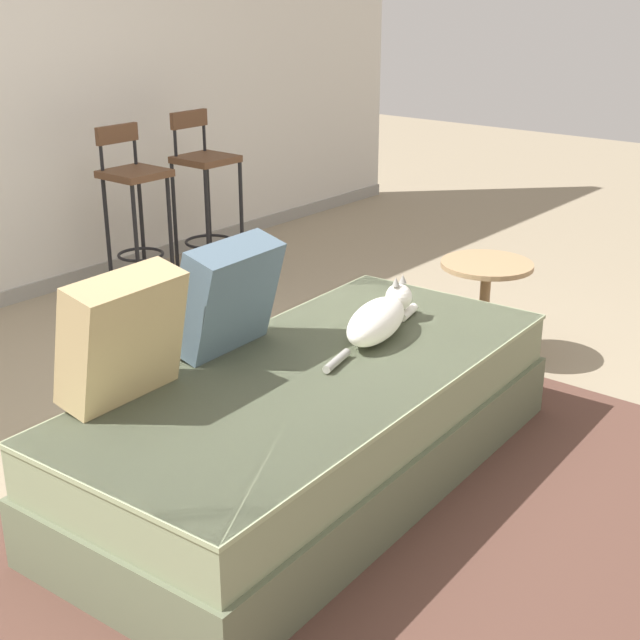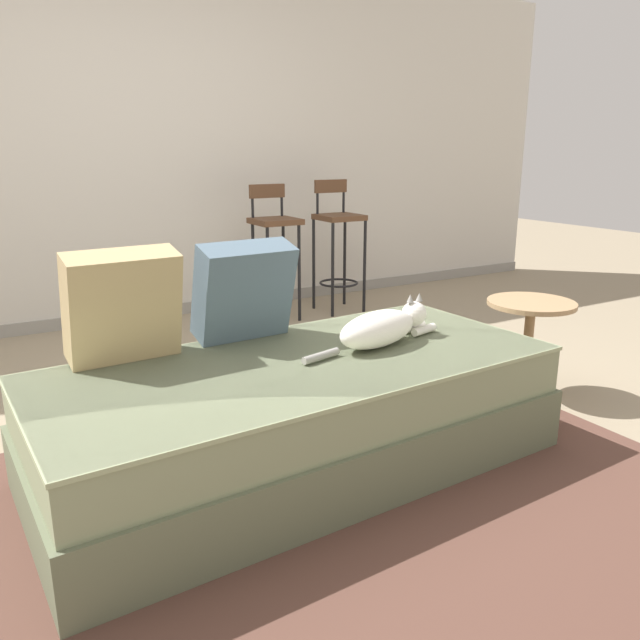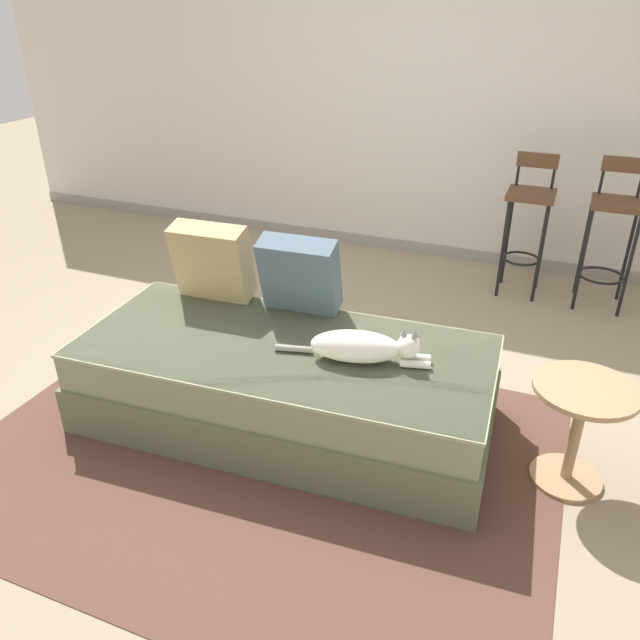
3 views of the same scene
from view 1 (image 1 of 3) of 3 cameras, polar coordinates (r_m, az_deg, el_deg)
name	(u,v)px [view 1 (image 1 of 3)]	position (r m, az deg, el deg)	size (l,w,h in m)	color
ground_plane	(240,445)	(3.66, -5.17, -7.95)	(16.00, 16.00, 0.00)	gray
area_rug	(380,504)	(3.27, 3.84, -11.67)	(2.76, 2.04, 0.01)	brown
couch	(315,423)	(3.32, -0.31, -6.64)	(2.11, 1.05, 0.45)	#636B50
throw_pillow_corner	(122,337)	(2.98, -12.55, -1.07)	(0.43, 0.26, 0.44)	tan
throw_pillow_middle	(227,296)	(3.32, -5.96, 1.53)	(0.42, 0.27, 0.43)	#4C6070
cat	(379,318)	(3.49, 3.80, 0.10)	(0.74, 0.26, 0.19)	white
bar_stool_near_window	(135,196)	(5.23, -11.78, 7.77)	(0.32, 0.32, 1.00)	black
bar_stool_by_doorway	(205,184)	(5.58, -7.38, 8.63)	(0.32, 0.32, 1.02)	black
side_table	(485,297)	(4.37, 10.50, 1.45)	(0.44, 0.44, 0.51)	tan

